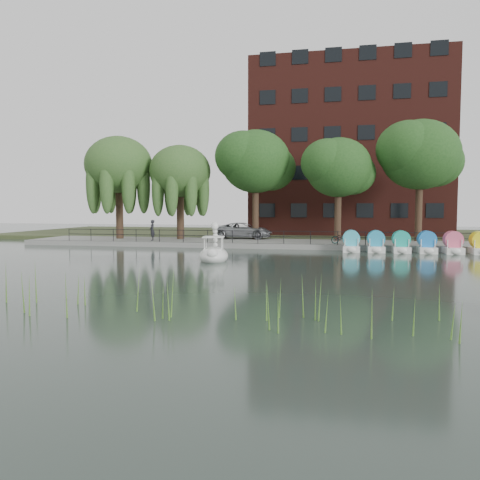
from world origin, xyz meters
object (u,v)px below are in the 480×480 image
(pedestrian, at_px, (152,229))
(minivan, at_px, (243,229))
(swan_boat, at_px, (214,252))
(bicycle, at_px, (342,237))

(pedestrian, bearing_deg, minivan, 98.52)
(swan_boat, bearing_deg, pedestrian, 118.32)
(swan_boat, bearing_deg, minivan, 83.72)
(minivan, bearing_deg, bicycle, -116.61)
(minivan, distance_m, swan_boat, 13.94)
(swan_boat, bearing_deg, bicycle, 41.76)
(pedestrian, bearing_deg, bicycle, 67.96)
(bicycle, xyz_separation_m, swan_boat, (-7.56, -9.69, -0.40))
(minivan, distance_m, pedestrian, 8.00)
(minivan, bearing_deg, pedestrian, 119.29)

